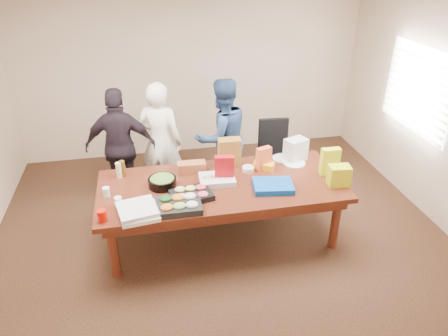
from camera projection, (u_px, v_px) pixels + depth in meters
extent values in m
cube|color=#47301E|center=(222.00, 237.00, 5.17)|extent=(5.50, 5.00, 0.02)
cube|color=white|center=(221.00, 2.00, 3.86)|extent=(5.50, 5.00, 0.02)
cube|color=beige|center=(191.00, 73.00, 6.66)|extent=(5.50, 0.04, 2.70)
cube|color=beige|center=(307.00, 315.00, 2.36)|extent=(5.50, 0.04, 2.70)
cube|color=beige|center=(447.00, 117.00, 4.99)|extent=(0.04, 5.00, 2.70)
cube|color=white|center=(418.00, 90.00, 5.43)|extent=(0.03, 1.40, 1.10)
cube|color=beige|center=(415.00, 90.00, 5.42)|extent=(0.04, 1.36, 1.00)
cube|color=#4C1C0F|center=(222.00, 211.00, 4.98)|extent=(2.80, 1.20, 0.75)
cube|color=black|center=(276.00, 160.00, 5.86)|extent=(0.54, 0.54, 0.99)
imported|color=white|center=(161.00, 142.00, 5.61)|extent=(0.71, 0.61, 1.66)
imported|color=navy|center=(222.00, 137.00, 5.74)|extent=(0.96, 0.84, 1.66)
imported|color=black|center=(121.00, 147.00, 5.54)|extent=(0.99, 0.52, 1.61)
cube|color=black|center=(179.00, 205.00, 4.35)|extent=(0.47, 0.37, 0.07)
cube|color=black|center=(192.00, 195.00, 4.53)|extent=(0.49, 0.42, 0.06)
cube|color=silver|center=(217.00, 180.00, 4.82)|extent=(0.42, 0.32, 0.07)
cylinder|color=black|center=(162.00, 182.00, 4.73)|extent=(0.37, 0.37, 0.10)
cube|color=blue|center=(273.00, 186.00, 4.70)|extent=(0.48, 0.39, 0.07)
cube|color=#B00F18|center=(224.00, 169.00, 4.78)|extent=(0.23, 0.13, 0.32)
cube|color=yellow|center=(330.00, 161.00, 4.93)|extent=(0.22, 0.10, 0.33)
cube|color=#E95A35|center=(264.00, 158.00, 5.05)|extent=(0.20, 0.14, 0.28)
cylinder|color=silver|center=(227.00, 162.00, 5.12)|extent=(0.12, 0.12, 0.15)
cylinder|color=gold|center=(239.00, 156.00, 5.23)|extent=(0.06, 0.06, 0.17)
cylinder|color=#5D3E10|center=(122.00, 169.00, 4.91)|extent=(0.07, 0.07, 0.20)
cylinder|color=beige|center=(119.00, 170.00, 4.88)|extent=(0.08, 0.08, 0.19)
cube|color=yellow|center=(264.00, 165.00, 5.11)|extent=(0.28, 0.25, 0.08)
cube|color=#A35732|center=(192.00, 167.00, 5.01)|extent=(0.34, 0.16, 0.13)
cube|color=#926125|center=(229.00, 152.00, 5.11)|extent=(0.27, 0.16, 0.35)
cylinder|color=red|center=(102.00, 216.00, 4.14)|extent=(0.12, 0.12, 0.12)
cylinder|color=white|center=(118.00, 202.00, 4.37)|extent=(0.10, 0.10, 0.11)
cylinder|color=white|center=(106.00, 192.00, 4.55)|extent=(0.09, 0.09, 0.11)
cube|color=white|center=(139.00, 213.00, 4.25)|extent=(0.43, 0.43, 0.04)
cube|color=silver|center=(137.00, 209.00, 4.24)|extent=(0.45, 0.45, 0.04)
cylinder|color=white|center=(294.00, 163.00, 5.23)|extent=(0.29, 0.29, 0.02)
cylinder|color=silver|center=(282.00, 158.00, 5.34)|extent=(0.30, 0.30, 0.02)
cylinder|color=white|center=(248.00, 169.00, 5.05)|extent=(0.17, 0.17, 0.06)
cylinder|color=beige|center=(184.00, 166.00, 5.12)|extent=(0.17, 0.17, 0.06)
cube|color=white|center=(296.00, 149.00, 5.27)|extent=(0.31, 0.27, 0.28)
cube|color=#CCDC17|center=(339.00, 176.00, 4.73)|extent=(0.25, 0.19, 0.24)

